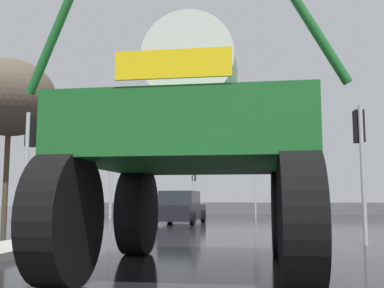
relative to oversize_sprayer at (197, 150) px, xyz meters
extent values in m
plane|color=black|center=(-0.01, 12.42, -1.94)|extent=(120.00, 120.00, 0.00)
cylinder|color=black|center=(-1.46, 1.88, -1.06)|extent=(0.51, 1.76, 1.75)
cylinder|color=black|center=(1.53, 1.83, -1.06)|extent=(0.51, 1.76, 1.75)
cylinder|color=black|center=(-1.52, -1.76, -1.06)|extent=(0.51, 1.76, 1.75)
cylinder|color=black|center=(1.46, -1.82, -1.06)|extent=(0.51, 1.76, 1.75)
cube|color=#195B23|center=(0.00, 0.03, 0.13)|extent=(3.56, 4.40, 0.87)
cube|color=#154E1E|center=(0.01, 0.49, 1.14)|extent=(1.18, 1.24, 1.15)
cylinder|color=silver|center=(-0.01, -0.61, 1.26)|extent=(1.41, 1.07, 1.39)
cylinder|color=#195B23|center=(-1.60, -1.90, 1.58)|extent=(0.92, 0.14, 2.08)
cylinder|color=#195B23|center=(1.54, -1.95, 1.53)|extent=(1.16, 0.14, 1.98)
cube|color=yellow|center=(-0.04, -2.17, 0.82)|extent=(1.45, 0.07, 0.36)
cube|color=black|center=(-2.47, 14.18, -1.41)|extent=(1.98, 4.21, 0.70)
cube|color=#23282D|center=(-2.48, 14.03, -0.74)|extent=(1.70, 2.20, 0.64)
cylinder|color=black|center=(-3.22, 15.59, -1.64)|extent=(0.22, 0.61, 0.60)
cylinder|color=black|center=(-1.53, 15.47, -1.64)|extent=(0.22, 0.61, 0.60)
cylinder|color=black|center=(-3.41, 12.89, -1.64)|extent=(0.22, 0.61, 0.60)
cylinder|color=black|center=(-1.72, 12.78, -1.64)|extent=(0.22, 0.61, 0.60)
cylinder|color=#A8AAAF|center=(-5.30, 4.52, -0.17)|extent=(0.11, 0.11, 3.55)
cube|color=black|center=(-5.30, 4.73, 1.09)|extent=(0.24, 0.32, 0.84)
sphere|color=red|center=(-5.30, 4.92, 1.36)|extent=(0.17, 0.17, 0.17)
sphere|color=#3C2403|center=(-5.30, 4.92, 1.09)|extent=(0.17, 0.17, 0.17)
sphere|color=black|center=(-5.30, 4.92, 0.82)|extent=(0.17, 0.17, 0.17)
cylinder|color=#A8AAAF|center=(3.67, 4.52, -0.18)|extent=(0.11, 0.11, 3.52)
cube|color=black|center=(3.67, 4.73, 1.06)|extent=(0.24, 0.32, 0.84)
sphere|color=red|center=(3.67, 4.92, 1.33)|extent=(0.17, 0.17, 0.17)
sphere|color=#3C2403|center=(3.67, 4.92, 1.06)|extent=(0.17, 0.17, 0.17)
sphere|color=black|center=(3.67, 4.92, 0.79)|extent=(0.17, 0.17, 0.17)
cylinder|color=#A8AAAF|center=(1.09, 22.08, 0.07)|extent=(0.11, 0.11, 4.02)
cube|color=black|center=(1.09, 22.29, 1.56)|extent=(0.24, 0.32, 0.84)
sphere|color=red|center=(1.09, 22.48, 1.83)|extent=(0.17, 0.17, 0.17)
sphere|color=#3C2403|center=(1.09, 22.48, 1.56)|extent=(0.17, 0.17, 0.17)
sphere|color=black|center=(1.09, 22.48, 1.29)|extent=(0.17, 0.17, 0.17)
cylinder|color=#A8AAAF|center=(-2.85, 22.08, -0.31)|extent=(0.11, 0.11, 3.26)
cube|color=black|center=(-2.85, 22.29, 0.81)|extent=(0.24, 0.32, 0.84)
sphere|color=red|center=(-2.85, 22.48, 1.08)|extent=(0.17, 0.17, 0.17)
sphere|color=#3C2403|center=(-2.85, 22.48, 0.81)|extent=(0.17, 0.17, 0.17)
sphere|color=black|center=(-2.85, 22.48, 0.54)|extent=(0.17, 0.17, 0.17)
cylinder|color=#A8AAAF|center=(-7.37, 18.90, 1.71)|extent=(0.18, 0.18, 7.31)
cylinder|color=#A8AAAF|center=(-6.56, 18.90, 5.22)|extent=(1.62, 0.10, 0.10)
cube|color=silver|center=(-5.75, 18.90, 5.12)|extent=(0.50, 0.24, 0.16)
cylinder|color=#473828|center=(-10.54, 12.82, 0.28)|extent=(0.25, 0.25, 4.45)
ellipsoid|color=brown|center=(-10.54, 12.82, 4.03)|extent=(4.34, 4.34, 3.69)
cube|color=#59595B|center=(-0.01, 28.21, -1.49)|extent=(26.65, 0.24, 0.90)
camera|label=1|loc=(0.90, -7.56, -0.83)|focal=43.28mm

